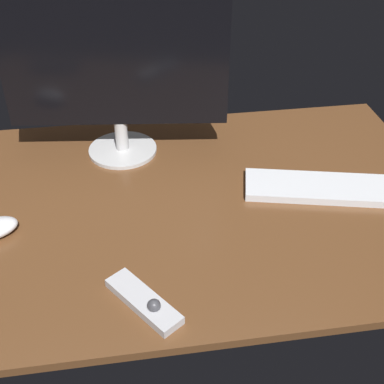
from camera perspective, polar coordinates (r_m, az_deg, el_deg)
desk at (r=126.24cm, az=-3.05°, el=-1.55°), size 140.00×84.00×2.00cm
monitor at (r=134.13cm, az=-8.46°, el=13.70°), size 56.75×18.72×45.03cm
keyboard at (r=133.11cm, az=14.95°, el=0.40°), size 43.60×21.16×1.88cm
media_remote at (r=101.71cm, az=-5.24°, el=-11.87°), size 14.38×17.42×3.58cm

